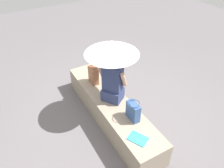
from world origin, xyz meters
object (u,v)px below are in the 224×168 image
(person_seated, at_px, (113,81))
(handbag_black, at_px, (93,75))
(tote_bag_canvas, at_px, (133,111))
(parasol, at_px, (112,48))
(magazine, at_px, (138,138))

(person_seated, xyz_separation_m, handbag_black, (0.61, 0.08, -0.21))
(tote_bag_canvas, bearing_deg, person_seated, 4.18)
(parasol, distance_m, handbag_black, 0.96)
(person_seated, relative_size, parasol, 0.81)
(person_seated, bearing_deg, parasol, -18.57)
(person_seated, distance_m, tote_bag_canvas, 0.63)
(parasol, relative_size, handbag_black, 2.99)
(parasol, bearing_deg, person_seated, 161.43)
(tote_bag_canvas, relative_size, magazine, 1.17)
(person_seated, bearing_deg, handbag_black, 7.50)
(handbag_black, bearing_deg, parasol, -168.59)
(magazine, bearing_deg, tote_bag_canvas, -50.17)
(person_seated, height_order, handbag_black, person_seated)
(handbag_black, bearing_deg, person_seated, -172.50)
(parasol, relative_size, tote_bag_canvas, 3.37)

